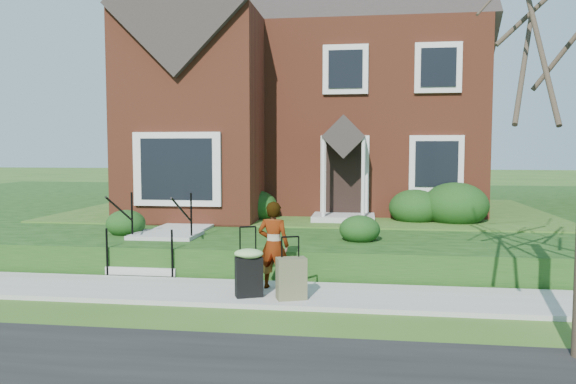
% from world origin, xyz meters
% --- Properties ---
extents(ground, '(120.00, 120.00, 0.00)m').
position_xyz_m(ground, '(0.00, 0.00, 0.00)').
color(ground, '#2D5119').
rests_on(ground, ground).
extents(sidewalk, '(60.00, 1.60, 0.08)m').
position_xyz_m(sidewalk, '(0.00, 0.00, 0.04)').
color(sidewalk, '#9E9B93').
rests_on(sidewalk, ground).
extents(terrace, '(44.00, 20.00, 0.60)m').
position_xyz_m(terrace, '(4.00, 10.90, 0.30)').
color(terrace, black).
rests_on(terrace, ground).
extents(walkway, '(1.20, 6.00, 0.06)m').
position_xyz_m(walkway, '(-2.50, 5.00, 0.63)').
color(walkway, '#9E9B93').
rests_on(walkway, terrace).
extents(main_house, '(10.40, 10.20, 9.40)m').
position_xyz_m(main_house, '(-0.21, 9.61, 5.26)').
color(main_house, brown).
rests_on(main_house, terrace).
extents(front_steps, '(1.40, 2.02, 1.50)m').
position_xyz_m(front_steps, '(-2.50, 1.84, 0.47)').
color(front_steps, '#9E9B93').
rests_on(front_steps, ground).
extents(foundation_shrubs, '(9.68, 4.38, 1.16)m').
position_xyz_m(foundation_shrubs, '(1.16, 5.14, 1.09)').
color(foundation_shrubs, '#12340F').
rests_on(foundation_shrubs, terrace).
extents(woman, '(0.59, 0.42, 1.52)m').
position_xyz_m(woman, '(0.19, 0.24, 0.84)').
color(woman, '#999999').
rests_on(woman, sidewalk).
extents(suitcase_black, '(0.59, 0.54, 1.16)m').
position_xyz_m(suitcase_black, '(-0.12, -0.35, 0.53)').
color(suitcase_black, black).
rests_on(suitcase_black, sidewalk).
extents(suitcase_olive, '(0.53, 0.41, 1.02)m').
position_xyz_m(suitcase_olive, '(0.59, -0.41, 0.42)').
color(suitcase_olive, brown).
rests_on(suitcase_olive, sidewalk).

